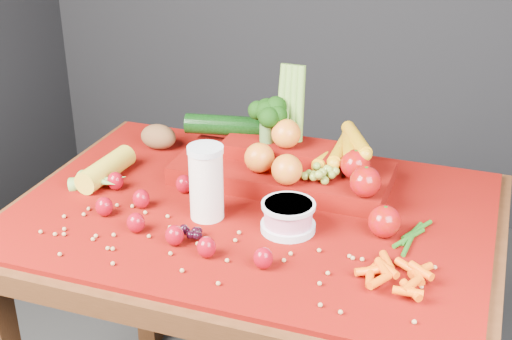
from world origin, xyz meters
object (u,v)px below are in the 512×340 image
(produce_mound, at_px, (290,160))
(table, at_px, (253,249))
(milk_glass, at_px, (206,180))
(yogurt_bowl, at_px, (288,216))

(produce_mound, bearing_deg, table, -103.52)
(produce_mound, bearing_deg, milk_glass, -118.22)
(milk_glass, xyz_separation_m, produce_mound, (0.12, 0.23, -0.03))
(table, relative_size, yogurt_bowl, 9.31)
(yogurt_bowl, relative_size, produce_mound, 0.20)
(milk_glass, bearing_deg, table, 39.16)
(milk_glass, bearing_deg, yogurt_bowl, 1.30)
(table, relative_size, milk_glass, 6.50)
(table, bearing_deg, produce_mound, 76.48)
(table, distance_m, produce_mound, 0.23)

